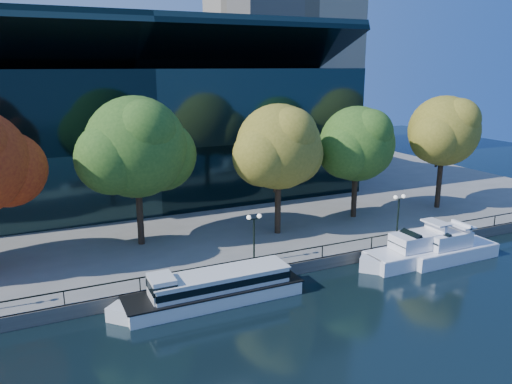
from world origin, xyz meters
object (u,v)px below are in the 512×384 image
tree_2 (138,149)px  tree_5 (445,132)px  cruiser_far (447,249)px  lamp_2 (399,206)px  cruiser_near (418,250)px  tour_boat (210,288)px  tree_4 (358,145)px  lamp_1 (254,227)px  tree_3 (280,149)px

tree_2 → tree_5: (32.41, -2.17, -0.12)m
tree_5 → cruiser_far: bearing=-131.6°
lamp_2 → cruiser_near: bearing=-100.5°
tour_boat → tree_2: (-2.15, 11.34, 8.34)m
tour_boat → cruiser_near: (18.67, -0.35, -0.07)m
cruiser_near → tree_4: size_ratio=1.02×
cruiser_near → tree_4: 12.94m
cruiser_near → tree_2: tree_2 is taller
cruiser_far → lamp_2: size_ratio=2.44×
lamp_1 → lamp_2: same height
cruiser_far → tree_5: bearing=48.4°
cruiser_far → tree_2: tree_2 is taller
cruiser_far → tree_3: size_ratio=0.82×
tree_3 → tree_5: 20.14m
cruiser_near → cruiser_far: cruiser_near is taller
tour_boat → cruiser_near: bearing=-1.1°
tree_3 → lamp_2: size_ratio=2.99×
tree_2 → lamp_2: size_ratio=3.21×
tree_5 → lamp_1: tree_5 is taller
tour_boat → lamp_2: size_ratio=3.45×
tree_4 → tree_5: size_ratio=0.93×
cruiser_far → lamp_1: size_ratio=2.44×
tour_boat → cruiser_far: size_ratio=1.41×
tour_boat → lamp_2: (19.32, 3.20, 2.86)m
tree_3 → lamp_2: (9.19, -5.69, -5.04)m
cruiser_far → tree_4: bearing=97.4°
cruiser_far → cruiser_near: bearing=164.0°
tree_4 → lamp_1: size_ratio=2.84×
tree_3 → tree_5: size_ratio=0.98×
tree_4 → tree_3: bearing=-172.3°
tree_2 → cruiser_far: bearing=-28.0°
lamp_1 → lamp_2: (14.45, 0.00, 0.00)m
cruiser_near → tree_5: 17.14m
cruiser_far → tree_2: bearing=152.0°
tree_5 → lamp_2: (-10.94, -5.97, -5.36)m
cruiser_far → tree_5: size_ratio=0.80×
tree_3 → tree_5: tree_5 is taller
tree_5 → lamp_2: size_ratio=3.04×
tree_3 → lamp_2: 11.93m
tour_boat → tree_5: tree_5 is taller
lamp_2 → tree_5: bearing=28.6°
tree_2 → tree_3: tree_2 is taller
tree_4 → lamp_2: size_ratio=2.84×
cruiser_near → lamp_2: (0.66, 3.55, 2.93)m
cruiser_far → tree_2: size_ratio=0.76×
cruiser_far → tree_4: size_ratio=0.86×
tree_2 → cruiser_near: bearing=-29.3°
cruiser_far → tree_4: (-1.45, 11.25, 7.47)m
tree_3 → lamp_2: tree_3 is taller
tree_3 → lamp_1: (-5.25, -5.69, -5.04)m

